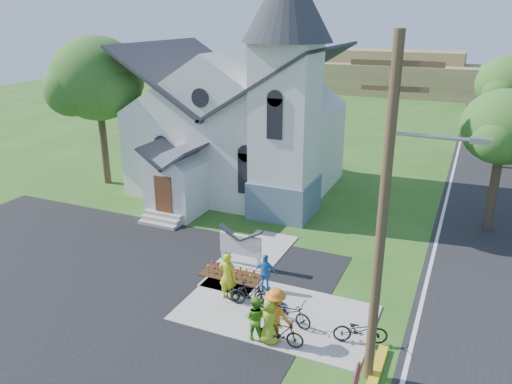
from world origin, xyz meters
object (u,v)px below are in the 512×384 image
at_px(bike_0, 247,292).
at_px(cyclist_2, 266,273).
at_px(cyclist_1, 255,318).
at_px(utility_pole, 386,211).
at_px(bike_1, 250,294).
at_px(cyclist_3, 275,315).
at_px(church_sign, 241,245).
at_px(bike_2, 289,311).
at_px(cyclist_0, 228,276).
at_px(cyclist_4, 270,320).
at_px(bike_4, 360,330).
at_px(bike_3, 281,333).

xyz_separation_m(bike_0, cyclist_2, (0.28, 1.09, 0.34)).
bearing_deg(cyclist_1, utility_pole, 171.82).
distance_m(bike_1, cyclist_3, 2.27).
height_order(church_sign, cyclist_1, church_sign).
bearing_deg(bike_1, bike_2, -110.96).
xyz_separation_m(church_sign, cyclist_0, (0.68, -2.55, -0.02)).
xyz_separation_m(cyclist_4, bike_4, (2.74, 1.21, -0.36)).
distance_m(utility_pole, bike_1, 7.17).
height_order(church_sign, cyclist_4, cyclist_4).
xyz_separation_m(cyclist_0, cyclist_1, (1.96, -1.85, -0.17)).
xyz_separation_m(bike_1, bike_3, (1.88, -1.71, -0.03)).
relative_size(utility_pole, cyclist_1, 6.37).
xyz_separation_m(cyclist_1, cyclist_3, (0.65, 0.17, 0.18)).
height_order(utility_pole, cyclist_3, utility_pole).
bearing_deg(bike_3, bike_1, 43.26).
xyz_separation_m(bike_2, cyclist_3, (-0.08, -1.12, 0.49)).
bearing_deg(cyclist_2, bike_2, 128.38).
relative_size(bike_1, bike_2, 0.90).
bearing_deg(cyclist_0, bike_2, 164.29).
bearing_deg(bike_2, bike_3, -156.13).
height_order(cyclist_0, bike_2, cyclist_0).
distance_m(church_sign, cyclist_1, 5.14).
bearing_deg(cyclist_1, bike_4, -163.45).
height_order(church_sign, bike_1, church_sign).
distance_m(cyclist_2, bike_3, 3.51).
bearing_deg(bike_1, cyclist_0, 74.94).
distance_m(cyclist_1, bike_1, 1.98).
xyz_separation_m(cyclist_0, cyclist_3, (2.61, -1.68, 0.01)).
bearing_deg(bike_3, utility_pole, -100.15).
height_order(utility_pole, cyclist_0, utility_pole).
bearing_deg(utility_pole, bike_2, 153.47).
height_order(utility_pole, cyclist_4, utility_pole).
height_order(church_sign, bike_4, church_sign).
relative_size(bike_3, bike_4, 0.86).
bearing_deg(cyclist_2, utility_pole, 140.47).
bearing_deg(bike_4, utility_pole, -173.95).
relative_size(church_sign, cyclist_1, 1.40).
bearing_deg(cyclist_2, cyclist_4, 110.01).
xyz_separation_m(bike_2, bike_4, (2.53, -0.09, -0.01)).
relative_size(cyclist_1, cyclist_2, 1.03).
xyz_separation_m(cyclist_3, bike_3, (0.28, -0.17, -0.50)).
distance_m(cyclist_0, bike_2, 2.79).
distance_m(cyclist_4, bike_4, 3.01).
bearing_deg(bike_1, cyclist_2, -9.91).
distance_m(bike_1, cyclist_2, 1.32).
distance_m(cyclist_1, cyclist_2, 3.12).
height_order(cyclist_1, cyclist_3, cyclist_3).
distance_m(church_sign, bike_1, 3.22).
xyz_separation_m(bike_1, cyclist_2, (0.06, 1.29, 0.27)).
bearing_deg(church_sign, bike_0, -59.36).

